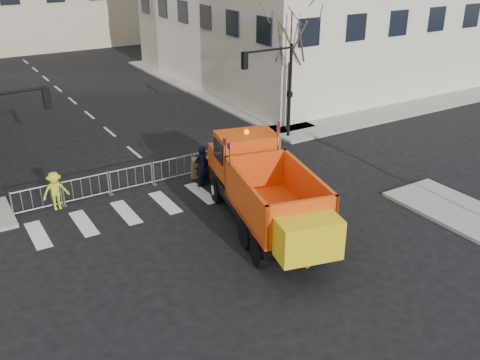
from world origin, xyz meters
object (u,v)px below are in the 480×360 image
cop_a (202,166)px  plow_truck (265,189)px  cop_b (202,168)px  cop_c (259,162)px  newspaper_box (238,159)px  worker (55,191)px

cop_a → plow_truck: bearing=81.6°
cop_b → cop_c: size_ratio=1.01×
plow_truck → cop_b: bearing=14.7°
cop_c → newspaper_box: cop_c is taller
plow_truck → cop_b: size_ratio=6.23×
plow_truck → cop_a: (-0.20, 4.89, -0.75)m
cop_a → newspaper_box: size_ratio=1.81×
cop_a → cop_b: size_ratio=1.18×
cop_b → cop_c: (2.66, -0.73, -0.01)m
cop_a → newspaper_box: cop_a is taller
cop_c → worker: worker is taller
cop_c → worker: bearing=-70.6°
cop_b → cop_c: 2.76m
plow_truck → cop_a: 4.95m
worker → cop_c: bearing=-10.0°
cop_a → newspaper_box: 2.35m
cop_a → newspaper_box: (2.27, 0.49, -0.30)m
plow_truck → newspaper_box: plow_truck is taller
worker → newspaper_box: 8.70m
cop_b → worker: worker is taller
plow_truck → cop_c: size_ratio=6.28×
plow_truck → newspaper_box: 5.86m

